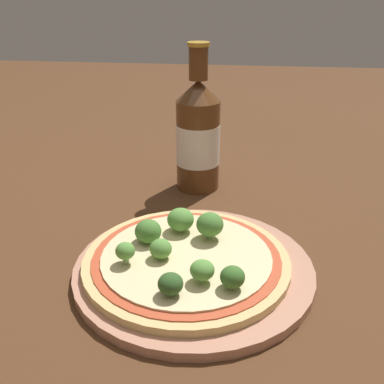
% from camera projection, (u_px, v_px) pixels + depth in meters
% --- Properties ---
extents(ground_plane, '(3.00, 3.00, 0.00)m').
position_uv_depth(ground_plane, '(195.00, 267.00, 0.56)').
color(ground_plane, '#4C2D19').
extents(plate, '(0.29, 0.29, 0.01)m').
position_uv_depth(plate, '(194.00, 268.00, 0.54)').
color(plate, tan).
rests_on(plate, ground_plane).
extents(pizza, '(0.25, 0.25, 0.01)m').
position_uv_depth(pizza, '(186.00, 260.00, 0.54)').
color(pizza, tan).
rests_on(pizza, plate).
extents(broccoli_floret_0, '(0.03, 0.03, 0.03)m').
position_uv_depth(broccoli_floret_0, '(148.00, 231.00, 0.56)').
color(broccoli_floret_0, '#89A866').
rests_on(broccoli_floret_0, pizza).
extents(broccoli_floret_1, '(0.03, 0.03, 0.03)m').
position_uv_depth(broccoli_floret_1, '(202.00, 270.00, 0.48)').
color(broccoli_floret_1, '#89A866').
rests_on(broccoli_floret_1, pizza).
extents(broccoli_floret_2, '(0.03, 0.03, 0.03)m').
position_uv_depth(broccoli_floret_2, '(210.00, 225.00, 0.56)').
color(broccoli_floret_2, '#89A866').
rests_on(broccoli_floret_2, pizza).
extents(broccoli_floret_3, '(0.03, 0.03, 0.03)m').
position_uv_depth(broccoli_floret_3, '(181.00, 219.00, 0.58)').
color(broccoli_floret_3, '#89A866').
rests_on(broccoli_floret_3, pizza).
extents(broccoli_floret_4, '(0.03, 0.03, 0.02)m').
position_uv_depth(broccoli_floret_4, '(171.00, 284.00, 0.46)').
color(broccoli_floret_4, '#89A866').
rests_on(broccoli_floret_4, pizza).
extents(broccoli_floret_5, '(0.03, 0.03, 0.03)m').
position_uv_depth(broccoli_floret_5, '(233.00, 277.00, 0.47)').
color(broccoli_floret_5, '#89A866').
rests_on(broccoli_floret_5, pizza).
extents(broccoli_floret_6, '(0.02, 0.02, 0.03)m').
position_uv_depth(broccoli_floret_6, '(125.00, 251.00, 0.51)').
color(broccoli_floret_6, '#89A866').
rests_on(broccoli_floret_6, pizza).
extents(broccoli_floret_7, '(0.03, 0.03, 0.02)m').
position_uv_depth(broccoli_floret_7, '(161.00, 249.00, 0.52)').
color(broccoli_floret_7, '#89A866').
rests_on(broccoli_floret_7, pizza).
extents(beer_bottle, '(0.07, 0.07, 0.24)m').
position_uv_depth(beer_bottle, '(198.00, 135.00, 0.74)').
color(beer_bottle, '#563319').
rests_on(beer_bottle, ground_plane).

